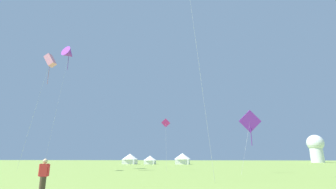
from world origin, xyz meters
The scene contains 9 objects.
kite_pink_box centered at (-17.05, 27.34, 15.84)m, with size 2.88×1.68×16.90m.
kite_purple_delta centered at (-18.27, 33.89, 19.85)m, with size 2.63×3.01×21.10m.
kite_magenta_diamond centered at (-0.77, 34.53, 7.01)m, with size 1.46×1.75×7.83m.
kite_purple_diamond centered at (11.01, 28.09, 6.12)m, with size 3.11×1.94×7.63m.
person_spectator centered at (-2.07, 7.40, 0.85)m, with size 0.57×0.31×1.73m.
festival_tent_center centered at (-17.57, 69.45, 1.67)m, with size 4.64×4.64×3.01m.
festival_tent_right centered at (-11.44, 69.45, 1.35)m, with size 3.75×3.75×2.44m.
festival_tent_left centered at (-1.89, 69.45, 1.73)m, with size 4.80×4.80×3.12m.
observatory_dome centered at (47.71, 105.20, 6.01)m, with size 6.40×6.40×10.80m.
Camera 1 is at (5.88, -4.05, 1.76)m, focal length 26.63 mm.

